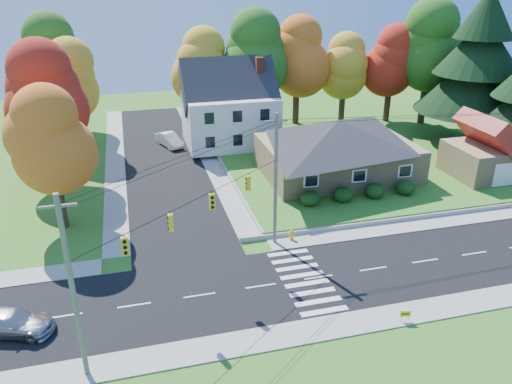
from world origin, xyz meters
TOP-DOWN VIEW (x-y plane):
  - ground at (0.00, 0.00)m, footprint 120.00×120.00m
  - road_main at (0.00, 0.00)m, footprint 90.00×8.00m
  - road_cross at (-8.00, 26.00)m, footprint 8.00×44.00m
  - sidewalk_north at (0.00, 5.00)m, footprint 90.00×2.00m
  - sidewalk_south at (0.00, -5.00)m, footprint 90.00×2.00m
  - lawn at (13.00, 21.00)m, footprint 30.00×30.00m
  - ranch_house at (8.00, 16.00)m, footprint 14.60×10.60m
  - colonial_house at (0.04, 28.00)m, footprint 10.40×8.40m
  - garage at (22.00, 11.99)m, footprint 7.30×6.30m
  - hedge_row at (7.50, 9.80)m, footprint 10.70×1.70m
  - traffic_infrastructure at (-0.15, 1.35)m, footprint 38.10×10.66m
  - tree_lot_0 at (-2.00, 34.00)m, footprint 6.72×6.72m
  - tree_lot_1 at (4.00, 33.00)m, footprint 7.84×7.84m
  - tree_lot_2 at (10.00, 34.00)m, footprint 7.28×7.28m
  - tree_lot_3 at (16.00, 33.00)m, footprint 6.16×6.16m
  - tree_lot_4 at (22.00, 32.00)m, footprint 6.72×6.72m
  - tree_lot_5 at (26.00, 30.00)m, footprint 8.40×8.40m
  - conifer_east_a at (27.00, 22.00)m, footprint 12.80×12.80m
  - tree_west_0 at (-17.00, 12.00)m, footprint 6.16×6.16m
  - tree_west_1 at (-18.00, 22.00)m, footprint 7.28×7.28m
  - tree_west_2 at (-17.00, 32.00)m, footprint 6.72×6.72m
  - tree_west_3 at (-19.00, 40.00)m, footprint 7.84×7.84m
  - silver_sedan at (-18.68, -0.81)m, footprint 5.09×3.31m
  - white_car at (-6.77, 30.12)m, footprint 3.11×4.90m
  - fire_hydrant at (-0.16, 5.24)m, footprint 0.49×0.39m
  - yard_sign at (3.12, -5.60)m, footprint 0.61×0.17m

SIDE VIEW (x-z plane):
  - ground at x=0.00m, z-range 0.00..0.00m
  - road_main at x=0.00m, z-range 0.00..0.02m
  - road_cross at x=-8.00m, z-range 0.00..0.02m
  - sidewalk_north at x=0.00m, z-range 0.00..0.08m
  - sidewalk_south at x=0.00m, z-range 0.00..0.08m
  - lawn at x=13.00m, z-range 0.00..0.50m
  - fire_hydrant at x=-0.16m, z-range -0.02..0.85m
  - yard_sign at x=3.12m, z-range 0.17..0.95m
  - silver_sedan at x=-18.68m, z-range 0.02..1.39m
  - white_car at x=-6.77m, z-range 0.02..1.54m
  - hedge_row at x=7.50m, z-range 0.50..1.77m
  - garage at x=22.00m, z-range 0.54..5.14m
  - ranch_house at x=8.00m, z-range 0.57..5.97m
  - colonial_house at x=0.04m, z-range -0.22..9.38m
  - traffic_infrastructure at x=-0.15m, z-range 0.15..10.15m
  - tree_west_0 at x=-17.00m, z-range 1.42..12.89m
  - tree_lot_3 at x=16.00m, z-range 1.92..13.39m
  - tree_west_2 at x=-17.00m, z-range 1.55..14.06m
  - tree_lot_0 at x=-2.00m, z-range 2.05..14.56m
  - tree_lot_4 at x=22.00m, z-range 2.05..14.56m
  - tree_west_1 at x=-18.00m, z-range 1.68..15.24m
  - tree_lot_2 at x=10.00m, z-range 2.18..15.74m
  - tree_west_3 at x=-19.00m, z-range 1.81..16.41m
  - conifer_east_a at x=27.00m, z-range 0.91..17.87m
  - tree_lot_1 at x=4.00m, z-range 2.31..16.91m
  - tree_lot_5 at x=26.00m, z-range 2.45..18.09m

